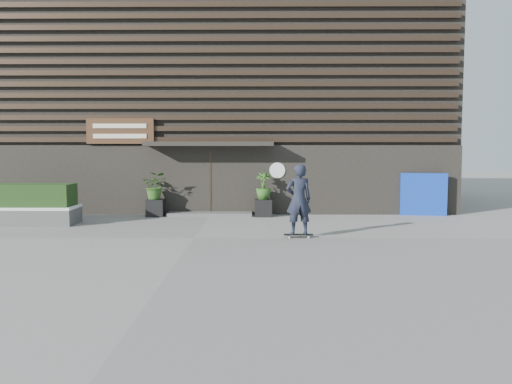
{
  "coord_description": "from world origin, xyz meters",
  "views": [
    {
      "loc": [
        1.79,
        -14.08,
        2.48
      ],
      "look_at": [
        1.66,
        1.67,
        1.1
      ],
      "focal_mm": 37.12,
      "sensor_mm": 36.0,
      "label": 1
    }
  ],
  "objects_px": {
    "raised_bed": "(21,216)",
    "skateboarder": "(299,200)",
    "blue_tarp": "(424,194)",
    "planter_pot_left": "(156,208)",
    "planter_pot_right": "(263,208)"
  },
  "relations": [
    {
      "from": "planter_pot_left",
      "to": "skateboarder",
      "type": "relative_size",
      "value": 0.3
    },
    {
      "from": "blue_tarp",
      "to": "planter_pot_left",
      "type": "bearing_deg",
      "value": -170.33
    },
    {
      "from": "blue_tarp",
      "to": "skateboarder",
      "type": "relative_size",
      "value": 0.81
    },
    {
      "from": "raised_bed",
      "to": "blue_tarp",
      "type": "relative_size",
      "value": 2.17
    },
    {
      "from": "planter_pot_left",
      "to": "raised_bed",
      "type": "bearing_deg",
      "value": -153.96
    },
    {
      "from": "raised_bed",
      "to": "skateboarder",
      "type": "distance_m",
      "value": 9.0
    },
    {
      "from": "planter_pot_right",
      "to": "raised_bed",
      "type": "distance_m",
      "value": 7.94
    },
    {
      "from": "raised_bed",
      "to": "skateboarder",
      "type": "bearing_deg",
      "value": -15.75
    },
    {
      "from": "planter_pot_left",
      "to": "blue_tarp",
      "type": "height_order",
      "value": "blue_tarp"
    },
    {
      "from": "raised_bed",
      "to": "planter_pot_left",
      "type": "bearing_deg",
      "value": 26.04
    },
    {
      "from": "raised_bed",
      "to": "blue_tarp",
      "type": "height_order",
      "value": "blue_tarp"
    },
    {
      "from": "blue_tarp",
      "to": "skateboarder",
      "type": "bearing_deg",
      "value": -127.99
    },
    {
      "from": "skateboarder",
      "to": "blue_tarp",
      "type": "bearing_deg",
      "value": 44.14
    },
    {
      "from": "raised_bed",
      "to": "blue_tarp",
      "type": "bearing_deg",
      "value": 9.34
    },
    {
      "from": "planter_pot_right",
      "to": "blue_tarp",
      "type": "height_order",
      "value": "blue_tarp"
    }
  ]
}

